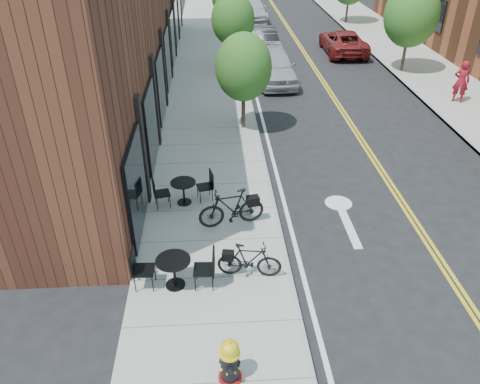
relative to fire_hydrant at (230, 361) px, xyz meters
name	(u,v)px	position (x,y,z in m)	size (l,w,h in m)	color
ground	(292,277)	(1.68, 2.91, -0.62)	(120.00, 120.00, 0.00)	black
sidewalk_near	(209,119)	(-0.32, 12.91, -0.56)	(4.00, 70.00, 0.12)	#9E9B93
sidewalk_far	(480,113)	(11.68, 12.91, -0.56)	(4.00, 70.00, 0.12)	#9E9B93
building_near	(108,18)	(-4.82, 16.91, 2.88)	(5.00, 28.00, 7.00)	#442115
tree_near_a	(244,67)	(1.08, 11.91, 1.98)	(2.20, 2.20, 3.81)	#382B1E
tree_near_b	(233,20)	(1.08, 19.91, 2.09)	(2.30, 2.30, 3.98)	#382B1E
tree_far_b	(412,14)	(10.28, 18.91, 2.44)	(2.80, 2.80, 4.62)	#382B1E
fire_hydrant	(230,361)	(0.00, 0.00, 0.00)	(0.58, 0.58, 1.06)	maroon
bicycle_left	(232,208)	(0.28, 5.12, 0.07)	(0.54, 1.90, 1.14)	black
bicycle_right	(249,260)	(0.61, 2.93, -0.02)	(0.45, 1.59, 0.95)	black
bistro_set_b	(174,269)	(-1.21, 2.69, 0.02)	(1.93, 0.86, 1.04)	black
bistro_set_c	(184,189)	(-1.13, 6.35, -0.02)	(1.83, 0.92, 0.96)	black
parked_car_a	(275,66)	(3.10, 17.83, 0.20)	(1.94, 4.82, 1.64)	#A7A9AF
parked_car_b	(263,42)	(3.04, 23.04, 0.14)	(1.60, 4.59, 1.51)	black
parked_car_c	(251,9)	(3.13, 32.74, 0.20)	(2.29, 5.62, 1.63)	#B7B7BD
parked_car_far	(343,42)	(7.99, 22.92, 0.08)	(2.31, 5.01, 1.39)	maroon
pedestrian	(461,81)	(11.17, 14.17, 0.45)	(0.69, 0.46, 1.90)	maroon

